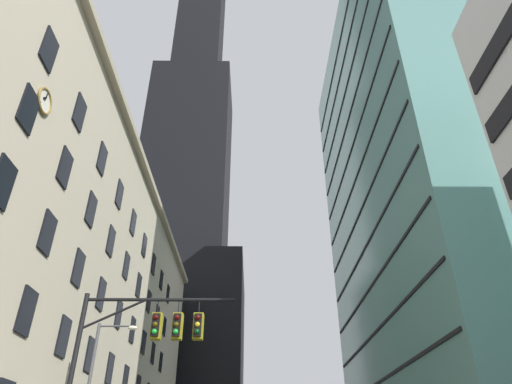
{
  "coord_description": "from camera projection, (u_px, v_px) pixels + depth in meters",
  "views": [
    {
      "loc": [
        -0.04,
        -13.69,
        1.81
      ],
      "look_at": [
        0.19,
        12.47,
        17.72
      ],
      "focal_mm": 31.67,
      "sensor_mm": 36.0,
      "label": 1
    }
  ],
  "objects": [
    {
      "name": "dark_skyscraper",
      "position": [
        184.0,
        208.0,
        100.07
      ],
      "size": [
        26.95,
        26.95,
        179.43
      ],
      "color": "black",
      "rests_on": "ground"
    },
    {
      "name": "traffic_signal_mast",
      "position": [
        145.0,
        346.0,
        17.69
      ],
      "size": [
        6.3,
        0.63,
        7.77
      ],
      "color": "black",
      "rests_on": "sidewalk_left"
    },
    {
      "name": "station_building",
      "position": [
        50.0,
        303.0,
        39.09
      ],
      "size": [
        13.89,
        61.74,
        27.81
      ],
      "color": "#BCAF93",
      "rests_on": "ground"
    },
    {
      "name": "glass_office_midrise",
      "position": [
        438.0,
        192.0,
        47.6
      ],
      "size": [
        17.14,
        34.19,
        53.17
      ],
      "color": "slate",
      "rests_on": "ground"
    }
  ]
}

